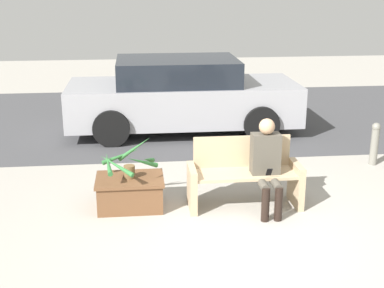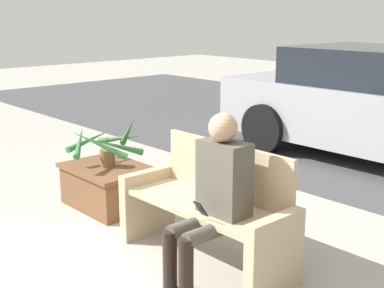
# 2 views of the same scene
# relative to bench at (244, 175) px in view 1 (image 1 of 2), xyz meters

# --- Properties ---
(ground_plane) EXTENTS (30.00, 30.00, 0.00)m
(ground_plane) POSITION_rel_bench_xyz_m (-0.20, -1.01, -0.42)
(ground_plane) COLOR #9E998E
(road_surface) EXTENTS (20.00, 6.00, 0.01)m
(road_surface) POSITION_rel_bench_xyz_m (-0.20, 4.89, -0.42)
(road_surface) COLOR #424244
(road_surface) RESTS_ON ground_plane
(bench) EXTENTS (1.51, 0.54, 0.92)m
(bench) POSITION_rel_bench_xyz_m (0.00, 0.00, 0.00)
(bench) COLOR tan
(bench) RESTS_ON ground_plane
(person_seated) EXTENTS (0.38, 0.61, 1.24)m
(person_seated) POSITION_rel_bench_xyz_m (0.26, -0.19, 0.26)
(person_seated) COLOR #4C473D
(person_seated) RESTS_ON ground_plane
(planter_box) EXTENTS (0.90, 0.67, 0.42)m
(planter_box) POSITION_rel_bench_xyz_m (-1.53, 0.08, -0.20)
(planter_box) COLOR brown
(planter_box) RESTS_ON ground_plane
(potted_plant) EXTENTS (0.79, 0.79, 0.54)m
(potted_plant) POSITION_rel_bench_xyz_m (-1.54, 0.07, 0.22)
(potted_plant) COLOR brown
(potted_plant) RESTS_ON planter_box
(parked_car) EXTENTS (4.51, 1.98, 1.47)m
(parked_car) POSITION_rel_bench_xyz_m (-0.51, 3.77, 0.31)
(parked_car) COLOR #99999E
(parked_car) RESTS_ON ground_plane
(bollard_post) EXTENTS (0.14, 0.14, 0.72)m
(bollard_post) POSITION_rel_bench_xyz_m (2.47, 1.40, -0.05)
(bollard_post) COLOR slate
(bollard_post) RESTS_ON ground_plane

